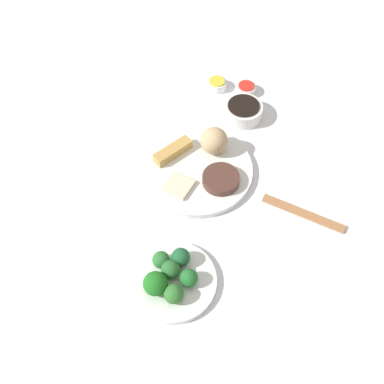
{
  "coord_description": "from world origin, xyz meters",
  "views": [
    {
      "loc": [
        0.21,
        -0.71,
        0.98
      ],
      "look_at": [
        -0.0,
        -0.1,
        0.06
      ],
      "focal_mm": 43.96,
      "sensor_mm": 36.0,
      "label": 1
    }
  ],
  "objects_px": {
    "main_plate": "(196,170)",
    "sauce_ramekin_sweet_and_sour": "(246,89)",
    "sauce_ramekin_hot_mustard": "(217,85)",
    "soy_sauce_bowl": "(243,111)",
    "chopsticks_pair": "(303,213)",
    "broccoli_plate": "(173,281)"
  },
  "relations": [
    {
      "from": "sauce_ramekin_sweet_and_sour",
      "to": "sauce_ramekin_hot_mustard",
      "type": "height_order",
      "value": "same"
    },
    {
      "from": "sauce_ramekin_hot_mustard",
      "to": "sauce_ramekin_sweet_and_sour",
      "type": "bearing_deg",
      "value": 5.75
    },
    {
      "from": "main_plate",
      "to": "soy_sauce_bowl",
      "type": "height_order",
      "value": "soy_sauce_bowl"
    },
    {
      "from": "soy_sauce_bowl",
      "to": "sauce_ramekin_sweet_and_sour",
      "type": "relative_size",
      "value": 1.92
    },
    {
      "from": "sauce_ramekin_sweet_and_sour",
      "to": "broccoli_plate",
      "type": "bearing_deg",
      "value": -89.42
    },
    {
      "from": "soy_sauce_bowl",
      "to": "chopsticks_pair",
      "type": "relative_size",
      "value": 0.52
    },
    {
      "from": "broccoli_plate",
      "to": "sauce_ramekin_sweet_and_sour",
      "type": "relative_size",
      "value": 3.47
    },
    {
      "from": "soy_sauce_bowl",
      "to": "sauce_ramekin_hot_mustard",
      "type": "bearing_deg",
      "value": 139.42
    },
    {
      "from": "sauce_ramekin_sweet_and_sour",
      "to": "chopsticks_pair",
      "type": "distance_m",
      "value": 0.44
    },
    {
      "from": "soy_sauce_bowl",
      "to": "broccoli_plate",
      "type": "bearing_deg",
      "value": -91.12
    },
    {
      "from": "broccoli_plate",
      "to": "sauce_ramekin_hot_mustard",
      "type": "relative_size",
      "value": 3.47
    },
    {
      "from": "broccoli_plate",
      "to": "chopsticks_pair",
      "type": "distance_m",
      "value": 0.36
    },
    {
      "from": "broccoli_plate",
      "to": "sauce_ramekin_sweet_and_sour",
      "type": "bearing_deg",
      "value": 90.58
    },
    {
      "from": "broccoli_plate",
      "to": "sauce_ramekin_hot_mustard",
      "type": "xyz_separation_m",
      "value": [
        -0.09,
        0.62,
        0.01
      ]
    },
    {
      "from": "main_plate",
      "to": "sauce_ramekin_sweet_and_sour",
      "type": "bearing_deg",
      "value": 82.41
    },
    {
      "from": "sauce_ramekin_sweet_and_sour",
      "to": "chopsticks_pair",
      "type": "xyz_separation_m",
      "value": [
        0.24,
        -0.36,
        -0.01
      ]
    },
    {
      "from": "broccoli_plate",
      "to": "soy_sauce_bowl",
      "type": "height_order",
      "value": "soy_sauce_bowl"
    },
    {
      "from": "soy_sauce_bowl",
      "to": "sauce_ramekin_hot_mustard",
      "type": "distance_m",
      "value": 0.14
    },
    {
      "from": "sauce_ramekin_sweet_and_sour",
      "to": "chopsticks_pair",
      "type": "bearing_deg",
      "value": -56.46
    },
    {
      "from": "main_plate",
      "to": "sauce_ramekin_hot_mustard",
      "type": "bearing_deg",
      "value": 97.7
    },
    {
      "from": "broccoli_plate",
      "to": "soy_sauce_bowl",
      "type": "xyz_separation_m",
      "value": [
        0.01,
        0.54,
        0.01
      ]
    },
    {
      "from": "main_plate",
      "to": "sauce_ramekin_sweet_and_sour",
      "type": "xyz_separation_m",
      "value": [
        0.04,
        0.32,
        0.0
      ]
    }
  ]
}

